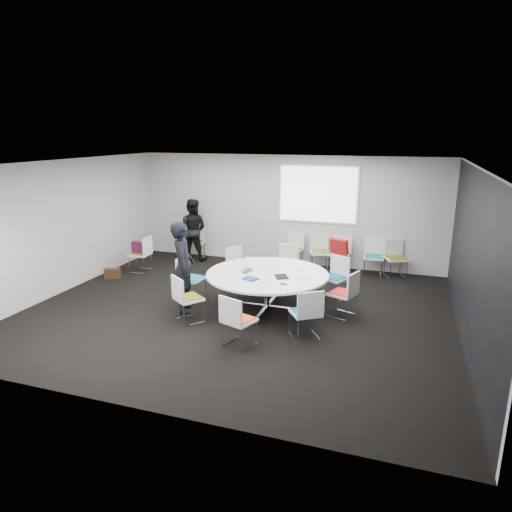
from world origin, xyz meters
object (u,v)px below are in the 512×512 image
(chair_back_e, at_px, (395,265))
(person_back, at_px, (192,230))
(chair_ring_e, at_px, (191,287))
(chair_ring_h, at_px, (306,322))
(chair_back_b, at_px, (320,259))
(maroon_bag, at_px, (140,247))
(chair_ring_f, at_px, (188,307))
(chair_ring_b, at_px, (334,286))
(chair_spare_left, at_px, (141,261))
(chair_person_back, at_px, (196,248))
(chair_ring_a, at_px, (343,302))
(chair_ring_d, at_px, (240,275))
(chair_back_d, at_px, (373,264))
(chair_back_a, at_px, (292,257))
(chair_back_c, at_px, (340,261))
(brown_bag, at_px, (112,273))
(chair_ring_c, at_px, (290,271))
(person_main, at_px, (183,267))
(cup, at_px, (269,266))
(chair_ring_g, at_px, (239,330))
(conference_table, at_px, (267,282))
(laptop, at_px, (249,271))

(chair_back_e, bearing_deg, person_back, -21.45)
(chair_ring_e, xyz_separation_m, chair_ring_h, (2.63, -1.05, 0.00))
(chair_ring_e, xyz_separation_m, chair_back_b, (2.10, 2.94, 0.00))
(chair_ring_h, distance_m, maroon_bag, 5.29)
(chair_ring_f, distance_m, chair_ring_h, 2.17)
(chair_ring_b, height_order, chair_back_b, same)
(chair_back_b, bearing_deg, chair_ring_b, 91.77)
(chair_ring_e, bearing_deg, chair_spare_left, -117.08)
(chair_person_back, bearing_deg, chair_ring_a, 135.92)
(chair_ring_d, relative_size, chair_back_d, 1.00)
(chair_back_a, height_order, chair_back_e, same)
(chair_ring_f, bearing_deg, chair_back_c, 99.09)
(chair_back_d, distance_m, brown_bag, 6.23)
(chair_ring_f, distance_m, person_back, 4.26)
(chair_spare_left, relative_size, person_back, 0.53)
(chair_spare_left, bearing_deg, person_back, -31.46)
(chair_ring_a, bearing_deg, chair_back_d, 13.06)
(chair_ring_c, xyz_separation_m, person_main, (-1.49, -2.31, 0.60))
(chair_ring_h, relative_size, cup, 9.78)
(chair_ring_b, distance_m, chair_back_a, 2.40)
(chair_back_a, xyz_separation_m, cup, (0.18, -2.64, 0.50))
(chair_back_a, distance_m, person_back, 2.78)
(chair_ring_e, distance_m, chair_ring_g, 2.39)
(person_main, xyz_separation_m, cup, (1.42, 0.92, -0.10))
(chair_ring_b, height_order, chair_spare_left, same)
(person_back, distance_m, maroon_bag, 1.60)
(conference_table, xyz_separation_m, chair_ring_g, (0.04, -1.69, -0.28))
(chair_spare_left, bearing_deg, chair_ring_c, -88.98)
(chair_ring_a, distance_m, brown_bag, 5.52)
(chair_ring_e, relative_size, laptop, 2.87)
(chair_ring_a, height_order, chair_ring_c, same)
(chair_ring_b, xyz_separation_m, chair_back_b, (-0.68, 1.96, 0.00))
(person_back, height_order, maroon_bag, person_back)
(chair_back_a, height_order, maroon_bag, chair_back_a)
(chair_ring_h, xyz_separation_m, chair_back_a, (-1.23, 3.99, 0.00))
(chair_ring_g, xyz_separation_m, maroon_bag, (-3.74, 3.07, 0.34))
(chair_person_back, xyz_separation_m, cup, (2.90, -2.64, 0.50))
(chair_spare_left, bearing_deg, chair_person_back, -28.85)
(chair_ring_d, xyz_separation_m, chair_ring_g, (1.02, -2.78, 0.00))
(cup, bearing_deg, chair_ring_g, -87.03)
(person_main, distance_m, maroon_bag, 2.99)
(chair_ring_g, relative_size, chair_spare_left, 1.00)
(conference_table, xyz_separation_m, chair_ring_h, (1.00, -1.05, -0.28))
(chair_ring_c, xyz_separation_m, cup, (-0.07, -1.40, 0.50))
(chair_ring_c, distance_m, chair_spare_left, 3.71)
(conference_table, height_order, chair_back_d, chair_back_d)
(chair_ring_d, height_order, laptop, chair_ring_d)
(chair_back_c, relative_size, chair_person_back, 1.00)
(chair_ring_d, relative_size, cup, 9.78)
(chair_ring_h, bearing_deg, laptop, 109.00)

